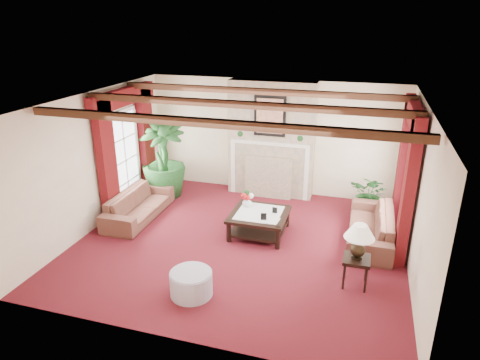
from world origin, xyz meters
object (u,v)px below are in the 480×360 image
(sofa_left, at_px, (138,201))
(sofa_right, at_px, (371,221))
(ottoman, at_px, (191,283))
(potted_palm, at_px, (164,175))
(coffee_table, at_px, (259,223))
(side_table, at_px, (355,271))

(sofa_left, distance_m, sofa_right, 4.75)
(sofa_right, bearing_deg, ottoman, -45.38)
(potted_palm, relative_size, coffee_table, 1.90)
(sofa_right, relative_size, potted_palm, 0.99)
(side_table, bearing_deg, ottoman, -157.79)
(coffee_table, bearing_deg, ottoman, -102.94)
(potted_palm, xyz_separation_m, coffee_table, (2.63, -1.22, -0.30))
(sofa_right, height_order, coffee_table, sofa_right)
(coffee_table, relative_size, side_table, 2.22)
(sofa_left, relative_size, coffee_table, 1.80)
(sofa_right, height_order, side_table, sofa_right)
(ottoman, bearing_deg, side_table, 22.21)
(sofa_right, relative_size, ottoman, 3.11)
(sofa_left, distance_m, coffee_table, 2.64)
(coffee_table, bearing_deg, sofa_left, -179.67)
(coffee_table, bearing_deg, potted_palm, 155.02)
(sofa_right, bearing_deg, sofa_left, -85.53)
(sofa_left, relative_size, sofa_right, 0.96)
(sofa_left, distance_m, ottoman, 3.07)
(side_table, height_order, ottoman, side_table)
(sofa_left, relative_size, side_table, 3.99)
(sofa_left, relative_size, potted_palm, 0.95)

